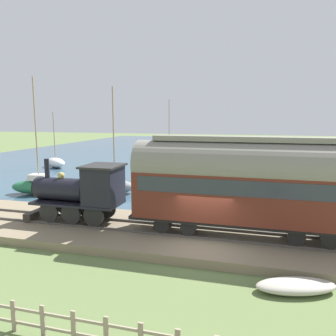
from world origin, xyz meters
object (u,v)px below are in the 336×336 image
(sailboat_brown, at_px, (169,152))
(steam_locomotive, at_px, (83,189))
(beached_dinghy, at_px, (296,286))
(passenger_coach, at_px, (243,181))
(rowboat_off_pier, at_px, (200,199))
(rowboat_mid_harbor, at_px, (269,199))
(sailboat_gray, at_px, (115,185))
(rowboat_far_out, at_px, (103,178))
(sailboat_white, at_px, (56,162))
(sailboat_green, at_px, (39,186))

(sailboat_brown, bearing_deg, steam_locomotive, -163.42)
(steam_locomotive, xyz_separation_m, beached_dinghy, (-3.76, -10.26, -2.00))
(passenger_coach, height_order, beached_dinghy, passenger_coach)
(rowboat_off_pier, distance_m, rowboat_mid_harbor, 4.89)
(beached_dinghy, bearing_deg, passenger_coach, 28.83)
(sailboat_gray, bearing_deg, rowboat_far_out, 43.73)
(passenger_coach, relative_size, sailboat_brown, 1.22)
(rowboat_far_out, distance_m, beached_dinghy, 22.99)
(passenger_coach, xyz_separation_m, rowboat_mid_harbor, (8.73, -1.52, -2.84))
(rowboat_mid_harbor, bearing_deg, sailboat_white, 24.93)
(rowboat_far_out, bearing_deg, sailboat_gray, -164.74)
(rowboat_far_out, distance_m, rowboat_mid_harbor, 15.72)
(steam_locomotive, height_order, rowboat_mid_harbor, steam_locomotive)
(sailboat_brown, bearing_deg, rowboat_mid_harbor, -141.79)
(sailboat_green, xyz_separation_m, sailboat_gray, (2.28, -5.39, -0.09))
(sailboat_brown, distance_m, sailboat_gray, 25.64)
(passenger_coach, bearing_deg, sailboat_green, 67.86)
(sailboat_green, xyz_separation_m, rowboat_mid_harbor, (2.31, -17.29, -0.43))
(rowboat_off_pier, bearing_deg, sailboat_green, 145.65)
(rowboat_far_out, bearing_deg, beached_dinghy, -158.16)
(beached_dinghy, bearing_deg, sailboat_brown, 21.28)
(steam_locomotive, height_order, beached_dinghy, steam_locomotive)
(rowboat_off_pier, xyz_separation_m, rowboat_mid_harbor, (1.15, -4.76, 0.08))
(sailboat_brown, xyz_separation_m, sailboat_gray, (-25.53, -2.35, 0.03))
(sailboat_green, relative_size, sailboat_gray, 1.08)
(rowboat_mid_harbor, bearing_deg, passenger_coach, 127.65)
(sailboat_brown, relative_size, beached_dinghy, 2.89)
(rowboat_mid_harbor, bearing_deg, sailboat_green, 55.14)
(sailboat_brown, height_order, beached_dinghy, sailboat_brown)
(sailboat_green, bearing_deg, sailboat_white, 19.61)
(rowboat_far_out, bearing_deg, rowboat_mid_harbor, -127.13)
(sailboat_brown, xyz_separation_m, rowboat_far_out, (-21.17, 0.87, -0.33))
(sailboat_gray, distance_m, beached_dinghy, 17.62)
(sailboat_green, bearing_deg, rowboat_off_pier, -94.25)
(sailboat_white, relative_size, sailboat_green, 0.73)
(sailboat_brown, xyz_separation_m, rowboat_mid_harbor, (-25.51, -14.25, -0.31))
(sailboat_brown, relative_size, rowboat_far_out, 3.25)
(passenger_coach, relative_size, rowboat_mid_harbor, 4.57)
(passenger_coach, relative_size, sailboat_white, 1.60)
(sailboat_brown, xyz_separation_m, beached_dinghy, (-37.99, -14.80, -0.33))
(rowboat_off_pier, bearing_deg, sailboat_gray, 131.43)
(rowboat_far_out, bearing_deg, steam_locomotive, -178.65)
(steam_locomotive, relative_size, sailboat_white, 0.80)
(rowboat_mid_harbor, bearing_deg, sailboat_gray, 47.66)
(sailboat_brown, relative_size, rowboat_off_pier, 3.51)
(sailboat_white, height_order, rowboat_off_pier, sailboat_white)
(sailboat_white, bearing_deg, passenger_coach, -98.76)
(sailboat_green, relative_size, rowboat_off_pier, 3.66)
(passenger_coach, distance_m, sailboat_white, 29.56)
(beached_dinghy, bearing_deg, sailboat_green, 60.30)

